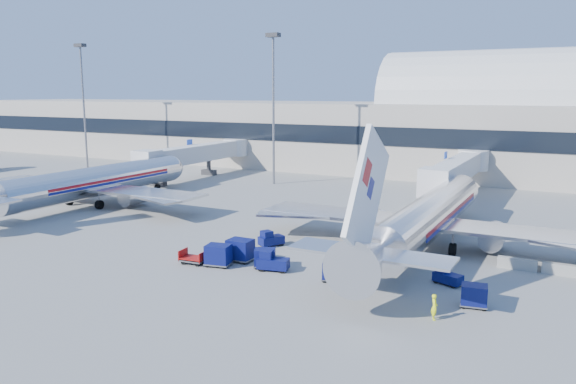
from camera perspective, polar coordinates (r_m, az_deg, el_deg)
The scene contains 20 objects.
ground at distance 51.75m, azimuth 1.68°, elevation -5.58°, with size 260.00×260.00×0.00m, color gray.
terminal at distance 106.98m, azimuth 8.41°, elevation 6.55°, with size 170.00×28.15×21.00m.
airliner_main at distance 51.88m, azimuth 13.91°, elevation -2.51°, with size 32.00×37.26×12.07m.
airliner_mid at distance 73.83m, azimuth -19.55°, elevation 0.91°, with size 32.00×37.26×12.07m.
jetbridge_near at distance 77.56m, azimuth 16.95°, elevation 2.22°, with size 4.40×27.50×6.25m.
jetbridge_mid at distance 94.75m, azimuth -8.87°, elevation 3.91°, with size 4.40×27.50×6.25m.
mast_far_west at distance 110.87m, azimuth -20.14°, elevation 9.93°, with size 2.00×1.20×22.60m.
mast_west at distance 85.69m, azimuth -1.50°, elevation 10.65°, with size 2.00×1.20×22.60m.
barrier_near at distance 48.84m, azimuth 22.26°, elevation -6.77°, with size 3.00×0.55×0.90m, color #9E9E96.
barrier_mid at distance 48.70m, azimuth 26.15°, elevation -7.11°, with size 3.00×0.55×0.90m, color #9E9E96.
tug_lead at distance 44.92m, azimuth -1.63°, elevation -7.07°, with size 2.67×1.74×1.60m.
tug_right at distance 43.48m, azimuth 15.86°, elevation -8.22°, with size 2.29×1.67×1.35m.
tug_left at distance 51.83m, azimuth -1.80°, elevation -4.78°, with size 2.11×2.54×1.49m.
cart_train_a at distance 45.59m, azimuth -2.35°, elevation -6.69°, with size 2.17×1.99×1.55m.
cart_train_b at distance 47.34m, azimuth -4.87°, elevation -5.86°, with size 2.15×1.65×1.87m.
cart_train_c at distance 46.25m, azimuth -7.09°, elevation -6.35°, with size 2.28×1.90×1.78m.
cart_solo_near at distance 42.60m, azimuth 4.62°, elevation -8.00°, with size 1.98×1.74×1.46m.
cart_solo_far at distance 39.49m, azimuth 18.39°, elevation -9.93°, with size 1.93×1.59×1.53m.
cart_open_red at distance 47.33m, azimuth -9.56°, elevation -6.73°, with size 2.20×1.65×0.55m.
ramp_worker at distance 36.77m, azimuth 14.65°, elevation -11.23°, with size 0.60×0.40×1.66m, color #D6E718.
Camera 1 is at (21.86, -44.76, 14.02)m, focal length 35.00 mm.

